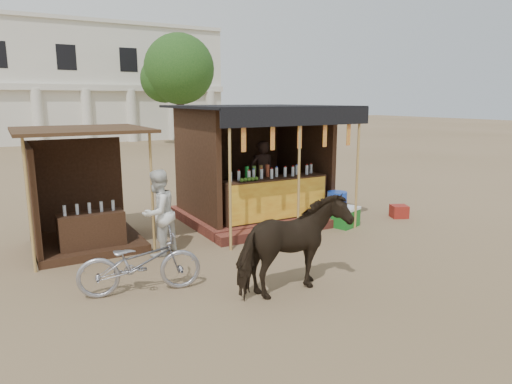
{
  "coord_description": "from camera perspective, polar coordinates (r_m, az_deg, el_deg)",
  "views": [
    {
      "loc": [
        -4.4,
        -6.17,
        2.91
      ],
      "look_at": [
        0.0,
        1.6,
        1.1
      ],
      "focal_mm": 32.0,
      "sensor_mm": 36.0,
      "label": 1
    }
  ],
  "objects": [
    {
      "name": "cow",
      "position": [
        6.92,
        4.69,
        -6.76
      ],
      "size": [
        1.85,
        0.98,
        1.51
      ],
      "primitive_type": "imported",
      "rotation": [
        0.0,
        0.0,
        1.67
      ],
      "color": "black",
      "rests_on": "ground"
    },
    {
      "name": "main_stall",
      "position": [
        11.12,
        0.09,
        1.71
      ],
      "size": [
        3.6,
        3.61,
        2.78
      ],
      "color": "brown",
      "rests_on": "ground"
    },
    {
      "name": "motorbike",
      "position": [
        7.23,
        -14.33,
        -8.54
      ],
      "size": [
        1.93,
        1.0,
        0.97
      ],
      "primitive_type": "imported",
      "rotation": [
        0.0,
        0.0,
        1.37
      ],
      "color": "#94939B",
      "rests_on": "ground"
    },
    {
      "name": "blue_barrel",
      "position": [
        10.93,
        10.05,
        -2.01
      ],
      "size": [
        0.51,
        0.51,
        0.79
      ],
      "primitive_type": "cylinder",
      "rotation": [
        0.0,
        0.0,
        0.12
      ],
      "color": "#173BAD",
      "rests_on": "ground"
    },
    {
      "name": "secondary_stall",
      "position": [
        9.71,
        -21.54,
        -1.6
      ],
      "size": [
        2.4,
        2.4,
        2.38
      ],
      "color": "#3C2316",
      "rests_on": "ground"
    },
    {
      "name": "cooler",
      "position": [
        10.84,
        11.14,
        -3.07
      ],
      "size": [
        0.75,
        0.62,
        0.46
      ],
      "color": "#176B20",
      "rests_on": "ground"
    },
    {
      "name": "background_building",
      "position": [
        36.21,
        -26.34,
        12.01
      ],
      "size": [
        26.0,
        7.45,
        8.18
      ],
      "color": "silver",
      "rests_on": "ground"
    },
    {
      "name": "ground",
      "position": [
        8.12,
        5.65,
        -9.61
      ],
      "size": [
        120.0,
        120.0,
        0.0
      ],
      "primitive_type": "plane",
      "color": "#846B4C",
      "rests_on": "ground"
    },
    {
      "name": "red_crate",
      "position": [
        12.02,
        17.45,
        -2.33
      ],
      "size": [
        0.5,
        0.49,
        0.31
      ],
      "primitive_type": "cube",
      "rotation": [
        0.0,
        0.0,
        -0.43
      ],
      "color": "maroon",
      "rests_on": "ground"
    },
    {
      "name": "bystander",
      "position": [
        8.8,
        -12.13,
        -2.55
      ],
      "size": [
        1.01,
        0.96,
        1.64
      ],
      "primitive_type": "imported",
      "rotation": [
        0.0,
        0.0,
        3.74
      ],
      "color": "silver",
      "rests_on": "ground"
    },
    {
      "name": "tree",
      "position": [
        30.15,
        -10.01,
        14.58
      ],
      "size": [
        4.5,
        4.4,
        7.0
      ],
      "color": "#382314",
      "rests_on": "ground"
    }
  ]
}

